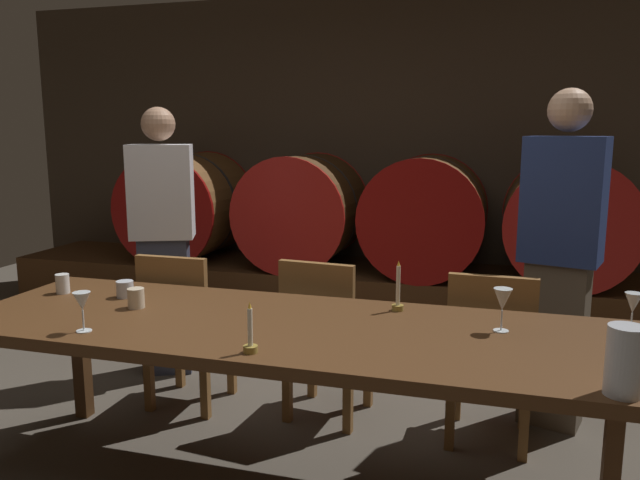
% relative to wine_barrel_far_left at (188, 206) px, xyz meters
% --- Properties ---
extents(back_wall, '(6.64, 0.24, 2.66)m').
position_rel_wine_barrel_far_left_xyz_m(back_wall, '(1.54, 0.55, 0.45)').
color(back_wall, '#473A2D').
rests_on(back_wall, ground).
extents(barrel_shelf, '(5.98, 0.90, 0.43)m').
position_rel_wine_barrel_far_left_xyz_m(barrel_shelf, '(1.54, -0.00, -0.67)').
color(barrel_shelf, '#4C2D16').
rests_on(barrel_shelf, ground).
extents(wine_barrel_far_left, '(0.91, 0.90, 0.91)m').
position_rel_wine_barrel_far_left_xyz_m(wine_barrel_far_left, '(0.00, 0.00, 0.00)').
color(wine_barrel_far_left, brown).
rests_on(wine_barrel_far_left, barrel_shelf).
extents(wine_barrel_center_left, '(0.91, 0.90, 0.91)m').
position_rel_wine_barrel_far_left_xyz_m(wine_barrel_center_left, '(1.05, 0.00, 0.00)').
color(wine_barrel_center_left, '#513319').
rests_on(wine_barrel_center_left, barrel_shelf).
extents(wine_barrel_center_right, '(0.91, 0.90, 0.91)m').
position_rel_wine_barrel_far_left_xyz_m(wine_barrel_center_right, '(2.05, 0.00, 0.00)').
color(wine_barrel_center_right, brown).
rests_on(wine_barrel_center_right, barrel_shelf).
extents(wine_barrel_far_right, '(0.91, 0.90, 0.91)m').
position_rel_wine_barrel_far_left_xyz_m(wine_barrel_far_right, '(3.08, 0.00, 0.00)').
color(wine_barrel_far_right, brown).
rests_on(wine_barrel_far_right, barrel_shelf).
extents(dining_table, '(2.78, 0.90, 0.76)m').
position_rel_wine_barrel_far_left_xyz_m(dining_table, '(1.80, -2.52, -0.19)').
color(dining_table, '#4C2D16').
rests_on(dining_table, ground).
extents(chair_left, '(0.40, 0.40, 0.88)m').
position_rel_wine_barrel_far_left_xyz_m(chair_left, '(0.96, -1.88, -0.39)').
color(chair_left, brown).
rests_on(chair_left, ground).
extents(chair_center, '(0.44, 0.44, 0.88)m').
position_rel_wine_barrel_far_left_xyz_m(chair_center, '(1.74, -1.81, -0.39)').
color(chair_center, brown).
rests_on(chair_center, ground).
extents(chair_right, '(0.41, 0.41, 0.88)m').
position_rel_wine_barrel_far_left_xyz_m(chair_right, '(2.59, -1.85, -0.39)').
color(chair_right, brown).
rests_on(chair_right, ground).
extents(guest_left, '(0.44, 0.37, 1.67)m').
position_rel_wine_barrel_far_left_xyz_m(guest_left, '(0.59, -1.42, -0.03)').
color(guest_left, '#33384C').
rests_on(guest_left, ground).
extents(guest_right, '(0.43, 0.34, 1.73)m').
position_rel_wine_barrel_far_left_xyz_m(guest_right, '(2.90, -1.50, 0.01)').
color(guest_right, brown).
rests_on(guest_right, ground).
extents(candle_left, '(0.05, 0.05, 0.19)m').
position_rel_wine_barrel_far_left_xyz_m(candle_left, '(1.77, -2.87, -0.08)').
color(candle_left, olive).
rests_on(candle_left, dining_table).
extents(candle_right, '(0.05, 0.05, 0.22)m').
position_rel_wine_barrel_far_left_xyz_m(candle_right, '(2.19, -2.21, -0.06)').
color(candle_right, olive).
rests_on(candle_right, dining_table).
extents(pitcher, '(0.11, 0.11, 0.21)m').
position_rel_wine_barrel_far_left_xyz_m(pitcher, '(2.97, -2.89, -0.02)').
color(pitcher, silver).
rests_on(pitcher, dining_table).
extents(wine_glass_center_left, '(0.07, 0.07, 0.16)m').
position_rel_wine_barrel_far_left_xyz_m(wine_glass_center_left, '(1.06, -2.83, -0.01)').
color(wine_glass_center_left, white).
rests_on(wine_glass_center_left, dining_table).
extents(wine_glass_center_right, '(0.07, 0.07, 0.17)m').
position_rel_wine_barrel_far_left_xyz_m(wine_glass_center_right, '(2.63, -2.37, -0.00)').
color(wine_glass_center_right, white).
rests_on(wine_glass_center_right, dining_table).
extents(wine_glass_far_right, '(0.07, 0.07, 0.15)m').
position_rel_wine_barrel_far_left_xyz_m(wine_glass_far_right, '(3.12, -2.20, -0.02)').
color(wine_glass_far_right, white).
rests_on(wine_glass_far_right, dining_table).
extents(cup_left, '(0.06, 0.06, 0.09)m').
position_rel_wine_barrel_far_left_xyz_m(cup_left, '(0.59, -2.37, -0.08)').
color(cup_left, white).
rests_on(cup_left, dining_table).
extents(cup_center, '(0.08, 0.08, 0.08)m').
position_rel_wine_barrel_far_left_xyz_m(cup_center, '(0.92, -2.35, -0.09)').
color(cup_center, silver).
rests_on(cup_center, dining_table).
extents(cup_right, '(0.07, 0.07, 0.09)m').
position_rel_wine_barrel_far_left_xyz_m(cup_right, '(1.07, -2.49, -0.08)').
color(cup_right, beige).
rests_on(cup_right, dining_table).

